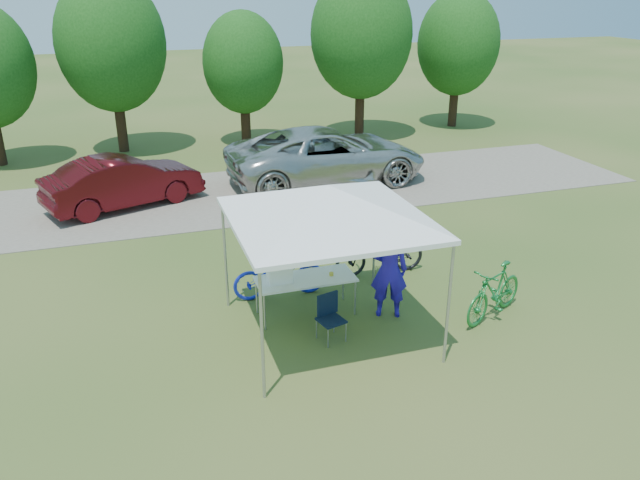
{
  "coord_description": "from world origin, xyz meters",
  "views": [
    {
      "loc": [
        -3.1,
        -9.08,
        5.78
      ],
      "look_at": [
        0.52,
        2.0,
        0.91
      ],
      "focal_mm": 35.0,
      "sensor_mm": 36.0,
      "label": 1
    }
  ],
  "objects_px": {
    "cooler": "(279,273)",
    "bike_dark": "(380,252)",
    "folding_chair": "(329,313)",
    "bike_green": "(494,292)",
    "cyclist": "(389,270)",
    "bike_blue": "(279,274)",
    "sedan": "(123,182)",
    "minivan": "(327,156)",
    "folding_table": "(305,280)"
  },
  "relations": [
    {
      "from": "cyclist",
      "to": "minivan",
      "type": "xyz_separation_m",
      "value": [
        1.55,
        8.12,
        -0.06
      ]
    },
    {
      "from": "folding_table",
      "to": "minivan",
      "type": "xyz_separation_m",
      "value": [
        2.98,
        7.61,
        0.16
      ]
    },
    {
      "from": "bike_blue",
      "to": "sedan",
      "type": "height_order",
      "value": "sedan"
    },
    {
      "from": "cooler",
      "to": "minivan",
      "type": "relative_size",
      "value": 0.07
    },
    {
      "from": "folding_chair",
      "to": "minivan",
      "type": "xyz_separation_m",
      "value": [
        2.83,
        8.53,
        0.39
      ]
    },
    {
      "from": "folding_chair",
      "to": "cooler",
      "type": "bearing_deg",
      "value": 109.98
    },
    {
      "from": "folding_table",
      "to": "bike_dark",
      "type": "relative_size",
      "value": 0.93
    },
    {
      "from": "cooler",
      "to": "folding_chair",
      "type": "bearing_deg",
      "value": -55.31
    },
    {
      "from": "bike_blue",
      "to": "bike_dark",
      "type": "relative_size",
      "value": 0.94
    },
    {
      "from": "bike_blue",
      "to": "sedan",
      "type": "relative_size",
      "value": 0.44
    },
    {
      "from": "folding_table",
      "to": "cooler",
      "type": "distance_m",
      "value": 0.53
    },
    {
      "from": "minivan",
      "to": "bike_green",
      "type": "bearing_deg",
      "value": 178.9
    },
    {
      "from": "bike_blue",
      "to": "bike_green",
      "type": "height_order",
      "value": "bike_green"
    },
    {
      "from": "cooler",
      "to": "minivan",
      "type": "distance_m",
      "value": 8.37
    },
    {
      "from": "folding_table",
      "to": "bike_green",
      "type": "distance_m",
      "value": 3.46
    },
    {
      "from": "folding_table",
      "to": "folding_chair",
      "type": "height_order",
      "value": "folding_chair"
    },
    {
      "from": "sedan",
      "to": "bike_green",
      "type": "bearing_deg",
      "value": -164.32
    },
    {
      "from": "minivan",
      "to": "folding_chair",
      "type": "bearing_deg",
      "value": 158.77
    },
    {
      "from": "cyclist",
      "to": "sedan",
      "type": "bearing_deg",
      "value": -38.86
    },
    {
      "from": "cyclist",
      "to": "bike_dark",
      "type": "xyz_separation_m",
      "value": [
        0.55,
        1.66,
        -0.41
      ]
    },
    {
      "from": "folding_chair",
      "to": "cooler",
      "type": "relative_size",
      "value": 1.8
    },
    {
      "from": "bike_green",
      "to": "cyclist",
      "type": "bearing_deg",
      "value": -135.81
    },
    {
      "from": "bike_green",
      "to": "minivan",
      "type": "xyz_separation_m",
      "value": [
        -0.27,
        8.79,
        0.35
      ]
    },
    {
      "from": "folding_table",
      "to": "cooler",
      "type": "height_order",
      "value": "cooler"
    },
    {
      "from": "cyclist",
      "to": "bike_dark",
      "type": "bearing_deg",
      "value": -86.78
    },
    {
      "from": "folding_table",
      "to": "cyclist",
      "type": "distance_m",
      "value": 1.53
    },
    {
      "from": "cooler",
      "to": "cyclist",
      "type": "bearing_deg",
      "value": -14.72
    },
    {
      "from": "bike_dark",
      "to": "minivan",
      "type": "bearing_deg",
      "value": 173.42
    },
    {
      "from": "folding_table",
      "to": "minivan",
      "type": "height_order",
      "value": "minivan"
    },
    {
      "from": "minivan",
      "to": "folding_table",
      "type": "bearing_deg",
      "value": 155.74
    },
    {
      "from": "folding_table",
      "to": "bike_blue",
      "type": "xyz_separation_m",
      "value": [
        -0.28,
        0.84,
        -0.22
      ]
    },
    {
      "from": "sedan",
      "to": "minivan",
      "type": "bearing_deg",
      "value": -107.54
    },
    {
      "from": "folding_chair",
      "to": "bike_blue",
      "type": "height_order",
      "value": "bike_blue"
    },
    {
      "from": "bike_dark",
      "to": "sedan",
      "type": "height_order",
      "value": "sedan"
    },
    {
      "from": "bike_green",
      "to": "bike_dark",
      "type": "distance_m",
      "value": 2.65
    },
    {
      "from": "cyclist",
      "to": "bike_blue",
      "type": "xyz_separation_m",
      "value": [
        -1.71,
        1.34,
        -0.44
      ]
    },
    {
      "from": "cyclist",
      "to": "cooler",
      "type": "bearing_deg",
      "value": 6.92
    },
    {
      "from": "cyclist",
      "to": "minivan",
      "type": "distance_m",
      "value": 8.26
    },
    {
      "from": "cooler",
      "to": "bike_dark",
      "type": "bearing_deg",
      "value": 25.1
    },
    {
      "from": "cooler",
      "to": "minivan",
      "type": "height_order",
      "value": "minivan"
    },
    {
      "from": "folding_chair",
      "to": "bike_green",
      "type": "bearing_deg",
      "value": -19.33
    },
    {
      "from": "bike_green",
      "to": "minivan",
      "type": "relative_size",
      "value": 0.28
    },
    {
      "from": "cyclist",
      "to": "folding_table",
      "type": "bearing_deg",
      "value": 2.24
    },
    {
      "from": "bike_green",
      "to": "folding_table",
      "type": "bearing_deg",
      "value": -135.49
    },
    {
      "from": "bike_blue",
      "to": "cooler",
      "type": "bearing_deg",
      "value": 168.29
    },
    {
      "from": "folding_table",
      "to": "bike_green",
      "type": "relative_size",
      "value": 1.06
    },
    {
      "from": "sedan",
      "to": "folding_chair",
      "type": "bearing_deg",
      "value": -179.85
    },
    {
      "from": "cyclist",
      "to": "folding_chair",
      "type": "bearing_deg",
      "value": 39.64
    },
    {
      "from": "cooler",
      "to": "bike_blue",
      "type": "height_order",
      "value": "cooler"
    },
    {
      "from": "folding_chair",
      "to": "cooler",
      "type": "distance_m",
      "value": 1.2
    }
  ]
}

